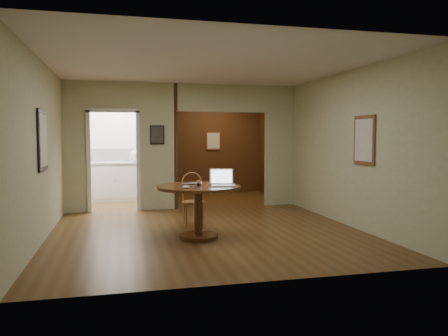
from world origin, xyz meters
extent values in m
plane|color=#4B2F15|center=(0.00, 0.00, 0.00)|extent=(5.00, 5.00, 0.00)
plane|color=silver|center=(0.00, 0.00, 2.70)|extent=(5.00, 5.00, 0.00)
plane|color=beige|center=(0.00, -2.50, 1.35)|extent=(5.00, 0.00, 5.00)
plane|color=beige|center=(-2.50, 0.00, 1.35)|extent=(0.00, 5.00, 5.00)
plane|color=beige|center=(2.50, 0.00, 1.35)|extent=(0.00, 5.00, 5.00)
cube|color=beige|center=(-2.25, 2.50, 1.35)|extent=(0.50, 2.70, 0.04)
cube|color=beige|center=(-0.60, 2.50, 1.35)|extent=(0.80, 2.70, 0.04)
cube|color=beige|center=(2.15, 2.50, 1.35)|extent=(0.70, 2.70, 0.04)
plane|color=silver|center=(-1.35, 4.50, 1.35)|extent=(2.70, 0.00, 2.70)
plane|color=#401D12|center=(1.15, 5.00, 1.35)|extent=(2.70, 0.00, 2.70)
cube|color=#401D12|center=(-0.20, 3.75, 1.35)|extent=(0.08, 2.50, 2.70)
cube|color=black|center=(-2.48, 0.00, 1.50)|extent=(0.03, 0.70, 0.90)
cube|color=brown|center=(2.48, -0.50, 1.50)|extent=(0.03, 0.60, 0.80)
cube|color=black|center=(-0.60, 2.48, 1.60)|extent=(0.30, 0.03, 0.40)
cube|color=white|center=(1.15, 4.98, 1.45)|extent=(0.40, 0.03, 0.50)
cube|color=white|center=(-1.35, 4.49, 1.10)|extent=(2.00, 0.02, 0.32)
cylinder|color=brown|center=(-0.22, -0.31, 0.03)|extent=(0.60, 0.60, 0.05)
cylinder|color=brown|center=(-0.22, -0.31, 0.40)|extent=(0.13, 0.13, 0.70)
cylinder|color=brown|center=(-0.22, -0.31, 0.79)|extent=(1.30, 1.30, 0.04)
cylinder|color=olive|center=(-0.16, 0.56, 0.42)|extent=(0.40, 0.40, 0.03)
cylinder|color=olive|center=(-0.30, 0.42, 0.21)|extent=(0.03, 0.03, 0.42)
cylinder|color=olive|center=(-0.02, 0.42, 0.21)|extent=(0.03, 0.03, 0.42)
cylinder|color=olive|center=(-0.30, 0.70, 0.21)|extent=(0.03, 0.03, 0.42)
cylinder|color=olive|center=(-0.01, 0.70, 0.21)|extent=(0.03, 0.03, 0.42)
cylinder|color=olive|center=(-0.31, 0.70, 0.60)|extent=(0.02, 0.02, 0.34)
cylinder|color=olive|center=(0.01, 0.70, 0.60)|extent=(0.02, 0.02, 0.34)
torus|color=olive|center=(-0.15, 0.71, 0.75)|extent=(0.36, 0.03, 0.36)
cube|color=white|center=(0.14, -0.48, 0.82)|extent=(0.41, 0.33, 0.02)
cube|color=silver|center=(0.14, -0.51, 0.83)|extent=(0.33, 0.20, 0.00)
cube|color=white|center=(0.14, -0.33, 0.94)|extent=(0.37, 0.15, 0.24)
cube|color=#8A97B0|center=(0.14, -0.34, 0.94)|extent=(0.32, 0.12, 0.20)
imported|color=silver|center=(-0.28, -0.16, 0.82)|extent=(0.35, 0.31, 0.02)
ellipsoid|color=white|center=(-0.46, -0.66, 0.83)|extent=(0.11, 0.07, 0.04)
cylinder|color=#0C125A|center=(-0.30, -0.61, 0.81)|extent=(0.12, 0.09, 0.01)
cube|color=white|center=(-1.35, 4.20, 0.45)|extent=(2.00, 0.55, 0.90)
cube|color=silver|center=(-1.35, 4.20, 0.92)|extent=(2.06, 0.60, 0.04)
sphere|color=#B20C0C|center=(-1.50, 3.91, 0.50)|extent=(0.03, 0.03, 0.03)
sphere|color=#B20C0C|center=(-0.50, 3.91, 0.50)|extent=(0.03, 0.03, 0.03)
ellipsoid|color=beige|center=(-0.99, 4.20, 1.09)|extent=(0.30, 0.26, 0.30)
camera|label=1|loc=(-1.38, -6.85, 1.54)|focal=35.00mm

